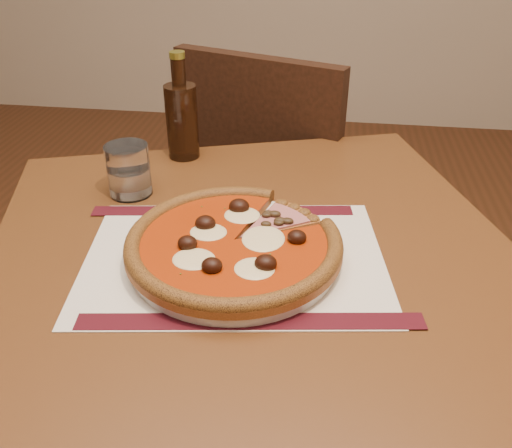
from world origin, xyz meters
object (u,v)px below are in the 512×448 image
at_px(pizza, 234,242).
at_px(water_glass, 129,170).
at_px(chair_far, 275,190).
at_px(bottle, 182,118).
at_px(plate, 234,253).
at_px(table, 254,299).

relative_size(pizza, water_glass, 3.42).
height_order(chair_far, bottle, bottle).
xyz_separation_m(chair_far, pizza, (0.01, -0.67, 0.26)).
distance_m(pizza, bottle, 0.39).
bearing_deg(chair_far, plate, 110.97).
bearing_deg(bottle, plate, -64.46).
bearing_deg(bottle, pizza, -64.50).
height_order(chair_far, plate, chair_far).
bearing_deg(table, chair_far, 93.14).
distance_m(water_glass, bottle, 0.18).
bearing_deg(plate, table, 54.98).
bearing_deg(bottle, water_glass, -107.26).
height_order(chair_far, pizza, chair_far).
bearing_deg(pizza, water_glass, 141.18).
bearing_deg(plate, pizza, -125.31).
bearing_deg(plate, bottle, 115.54).
height_order(plate, pizza, pizza).
distance_m(table, plate, 0.12).
bearing_deg(water_glass, plate, -38.76).
bearing_deg(plate, water_glass, 141.24).
bearing_deg(table, water_glass, 149.92).
distance_m(table, chair_far, 0.64).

